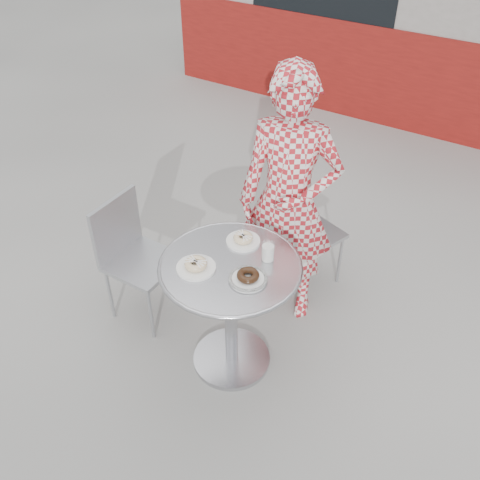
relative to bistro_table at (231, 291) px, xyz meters
The scene contains 9 objects.
ground 0.59m from the bistro_table, 134.23° to the right, with size 60.00×60.00×0.00m, color #A8A6A0.
bistro_table is the anchor object (origin of this frame).
chair_far 0.95m from the bistro_table, 87.75° to the left, with size 0.49×0.49×0.81m.
chair_left 0.78m from the bistro_table, behind, with size 0.40×0.40×0.83m.
seated_person 0.65m from the bistro_table, 88.38° to the left, with size 0.60×0.40×1.66m, color #A71921.
plate_far 0.29m from the bistro_table, 102.73° to the left, with size 0.19×0.19×0.05m.
plate_near 0.28m from the bistro_table, 137.50° to the right, with size 0.21×0.21×0.05m.
plate_checker 0.25m from the bistro_table, 19.85° to the right, with size 0.20×0.20×0.05m.
milk_cup 0.31m from the bistro_table, 44.66° to the left, with size 0.07×0.07×0.11m.
Camera 1 is at (1.20, -1.73, 2.62)m, focal length 40.00 mm.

